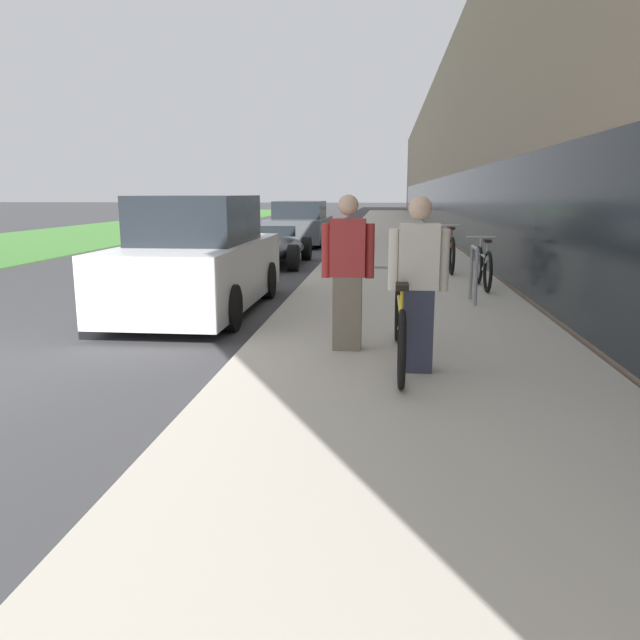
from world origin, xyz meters
The scene contains 12 objects.
sidewalk_slab centered at (5.28, 21.00, 0.05)m, with size 3.68×70.00×0.11m.
storefront_facade centered at (12.15, 29.00, 3.60)m, with size 10.01×70.00×7.21m.
lawn_strip centered at (-7.66, 25.00, 0.01)m, with size 7.64×70.00×0.03m.
tandem_bicycle centered at (5.10, 1.12, 0.48)m, with size 0.52×2.42×0.85m.
person_rider centered at (5.25, 0.82, 0.91)m, with size 0.54×0.21×1.59m.
person_bystander centered at (4.57, 1.58, 0.92)m, with size 0.54×0.21×1.60m.
bike_rack_hoop centered at (6.28, 4.64, 0.62)m, with size 0.05×0.60×0.84m.
cruiser_bike_nearest centered at (6.64, 6.12, 0.48)m, with size 0.52×1.69×0.87m.
cruiser_bike_middle centered at (6.29, 8.46, 0.51)m, with size 0.52×1.90×0.95m.
parked_sedan_curbside centered at (2.24, 4.05, 0.76)m, with size 1.74×4.28×1.69m.
vintage_roadster_curbside centered at (2.13, 10.20, 0.39)m, with size 1.77×4.14×0.92m.
parked_sedan_far centered at (2.05, 16.48, 0.67)m, with size 1.92×4.64×1.46m.
Camera 1 is at (4.95, -4.82, 1.73)m, focal length 35.00 mm.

